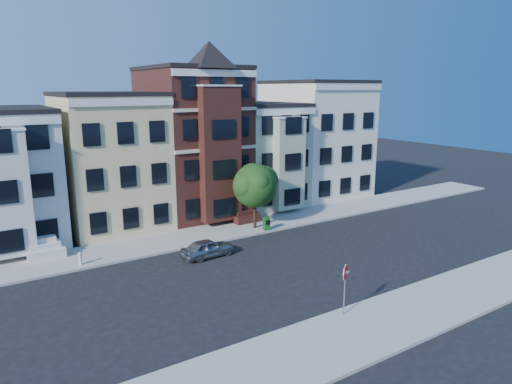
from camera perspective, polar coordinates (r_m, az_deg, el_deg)
ground at (r=28.47m, az=4.94°, el=-8.96°), size 120.00×120.00×0.00m
far_sidewalk at (r=34.74m, az=-3.13°, el=-4.73°), size 60.00×4.00×0.15m
near_sidewalk at (r=23.22m, az=17.44°, el=-14.62°), size 60.00×4.00×0.15m
house_yellow at (r=36.98m, az=-17.81°, el=3.59°), size 7.00×9.00×10.00m
house_brown at (r=39.19m, az=-7.96°, el=6.05°), size 7.00×9.00×12.00m
house_green at (r=42.48m, az=0.11°, el=4.65°), size 6.00×9.00×9.00m
house_cream at (r=46.49m, az=7.43°, el=6.50°), size 8.00×9.00×11.00m
street_tree at (r=34.16m, az=-0.15°, el=0.42°), size 5.59×5.59×6.11m
parked_car at (r=29.48m, az=-6.04°, el=-6.98°), size 3.54×1.60×1.18m
newspaper_box at (r=34.24m, az=1.32°, el=-3.97°), size 0.52×0.49×1.00m
fire_hydrant at (r=29.71m, az=-21.10°, el=-7.91°), size 0.26×0.26×0.63m
stop_sign at (r=22.00m, az=11.01°, el=-11.52°), size 0.79×0.23×2.83m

